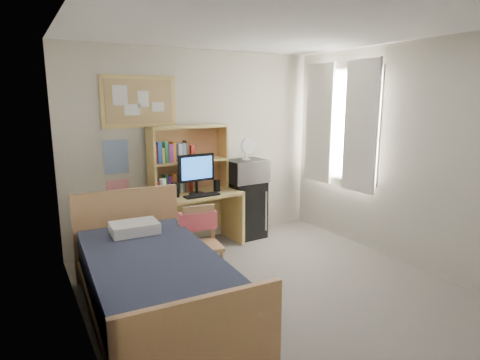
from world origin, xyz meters
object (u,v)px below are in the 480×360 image
mini_fridge (245,209)px  speaker_left (175,190)px  desk (195,220)px  desk_chair (203,246)px  bed (156,291)px  bulletin_board (139,102)px  desk_fan (246,150)px  microwave (246,171)px  monitor (196,174)px  speaker_right (217,186)px

mini_fridge → speaker_left: (-1.09, -0.14, 0.43)m
desk → desk_chair: (-0.34, -1.00, 0.04)m
desk_chair → bed: bearing=-134.8°
bulletin_board → desk_fan: size_ratio=3.34×
desk → desk_chair: size_ratio=1.45×
desk_fan → microwave: bearing=0.0°
microwave → bed: bearing=-142.0°
desk → monitor: bearing=-90.0°
mini_fridge → speaker_left: size_ratio=4.34×
bulletin_board → speaker_right: bulletin_board is taller
bulletin_board → desk_chair: (0.25, -1.30, -1.51)m
desk → desk_fan: bearing=-1.0°
desk_chair → desk_fan: (1.14, 1.04, 0.85)m
desk_chair → speaker_left: speaker_left is taller
desk → bed: (-1.04, -1.53, -0.07)m
monitor → bed: bearing=-129.2°
desk → speaker_left: size_ratio=6.36×
monitor → speaker_left: size_ratio=2.82×
desk_chair → mini_fridge: 1.55m
speaker_left → mini_fridge: bearing=3.4°
monitor → speaker_right: monitor is taller
mini_fridge → microwave: microwave is taller
bulletin_board → speaker_left: (0.29, -0.38, -1.08)m
mini_fridge → desk_fan: desk_fan is taller
bulletin_board → mini_fridge: (1.39, -0.24, -1.51)m
bed → speaker_left: (0.75, 1.45, 0.53)m
speaker_left → microwave: microwave is taller
desk_chair → monitor: size_ratio=1.55×
mini_fridge → monitor: monitor is taller
monitor → desk_chair: bearing=-113.8°
bulletin_board → microwave: 1.71m
speaker_left → microwave: 1.11m
desk_chair → desk_fan: desk_fan is taller
mini_fridge → speaker_right: size_ratio=5.15×
speaker_right → desk_fan: size_ratio=0.56×
desk → mini_fridge: size_ratio=1.47×
speaker_left → monitor: bearing=0.0°
bulletin_board → monitor: bearing=-31.3°
desk_chair → desk_fan: bearing=50.5°
bulletin_board → mini_fridge: size_ratio=1.16×
bulletin_board → speaker_right: size_ratio=5.98×
speaker_right → microwave: 0.52m
monitor → desk: bearing=90.0°
desk_chair → microwave: size_ratio=1.53×
bulletin_board → desk_fan: (1.39, -0.26, -0.66)m
speaker_left → desk_fan: bearing=2.4°
speaker_right → desk_chair: bearing=-127.6°
bed → desk_chair: bearing=39.7°
desk → monitor: 0.64m
desk_fan → bed: bearing=-142.0°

